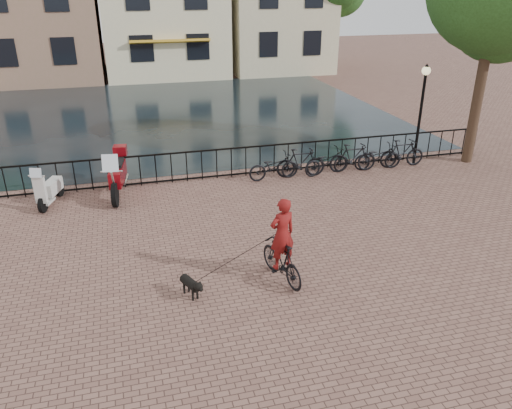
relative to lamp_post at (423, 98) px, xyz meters
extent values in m
plane|color=brown|center=(-7.20, -7.60, -2.38)|extent=(100.00, 100.00, 0.00)
plane|color=black|center=(-7.20, 9.70, -2.38)|extent=(20.00, 20.00, 0.00)
cube|color=black|center=(-7.20, 0.40, -1.38)|extent=(20.00, 0.05, 0.05)
cube|color=black|center=(-7.20, 0.40, -2.30)|extent=(20.00, 0.05, 0.05)
cube|color=gold|center=(-6.70, 17.70, 0.22)|extent=(5.00, 0.60, 0.15)
cylinder|color=black|center=(2.00, -0.30, 0.42)|extent=(0.36, 0.36, 5.60)
cylinder|color=black|center=(4.80, 19.40, 0.60)|extent=(0.36, 0.36, 5.95)
cylinder|color=black|center=(0.00, 0.00, -0.78)|extent=(0.10, 0.10, 3.20)
sphere|color=beige|center=(0.00, 0.00, 0.92)|extent=(0.30, 0.30, 0.30)
imported|color=black|center=(-7.02, -6.09, -1.88)|extent=(0.86, 1.74, 1.00)
imported|color=maroon|center=(-7.02, -6.09, -1.07)|extent=(0.81, 0.63, 1.97)
imported|color=black|center=(-5.40, -0.20, -1.93)|extent=(1.75, 0.69, 0.90)
imported|color=black|center=(-4.45, -0.20, -1.88)|extent=(1.70, 0.62, 1.00)
imported|color=black|center=(-3.50, -0.20, -1.93)|extent=(1.79, 0.88, 0.90)
imported|color=black|center=(-2.55, -0.20, -1.88)|extent=(1.70, 0.60, 1.00)
imported|color=black|center=(-1.60, -0.20, -1.93)|extent=(1.75, 0.70, 0.90)
imported|color=black|center=(-0.65, -0.20, -1.88)|extent=(1.68, 0.53, 1.00)
camera|label=1|loc=(-10.04, -15.06, 3.71)|focal=35.00mm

